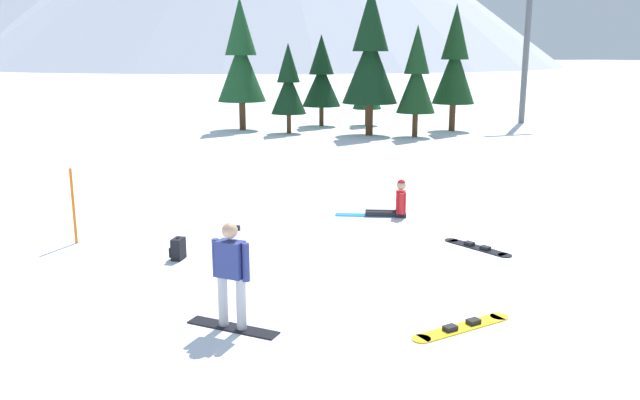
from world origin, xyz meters
name	(u,v)px	position (x,y,z in m)	size (l,w,h in m)	color
ground_plane	(428,280)	(0.00, 0.00, 0.00)	(800.00, 800.00, 0.00)	white
snowboarder_foreground	(231,274)	(-3.85, -0.72, 0.87)	(1.23, 1.27, 1.66)	black
snowboarder_midground	(394,204)	(1.68, 4.48, 0.33)	(1.77, 1.16, 0.96)	black
loose_snowboard_near_right	(462,327)	(-0.63, -2.01, 0.02)	(1.87, 0.57, 0.09)	yellow
loose_snowboard_far_spare	(477,247)	(2.02, 1.35, 0.02)	(0.78, 1.70, 0.09)	black
backpack_black	(178,249)	(-4.05, 2.97, 0.21)	(0.37, 0.38, 0.47)	black
trail_marker_pole	(73,206)	(-5.94, 4.93, 0.84)	(0.06, 0.06, 1.67)	orange
pine_tree_young	(288,84)	(4.99, 22.25, 2.54)	(1.85, 1.85, 4.65)	#472D19
pine_tree_short	(241,59)	(3.15, 24.71, 3.84)	(2.62, 2.62, 7.05)	#472D19
pine_tree_slender	(417,77)	(10.38, 18.46, 2.99)	(1.93, 1.93, 5.49)	#472D19
pine_tree_leaning	(370,55)	(8.56, 19.96, 4.03)	(2.81, 2.81, 7.40)	#472D19
pine_tree_tall	(321,77)	(7.89, 24.87, 2.82)	(2.20, 2.20, 5.17)	#472D19
pine_tree_broad	(367,84)	(10.51, 24.27, 2.36)	(1.69, 1.69, 4.33)	#472D19
pine_tree_twin	(455,63)	(13.60, 20.05, 3.63)	(2.26, 2.26, 6.67)	#472D19
ski_lift_tower	(528,17)	(19.84, 22.01, 6.21)	(2.96, 0.36, 11.10)	#595B60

